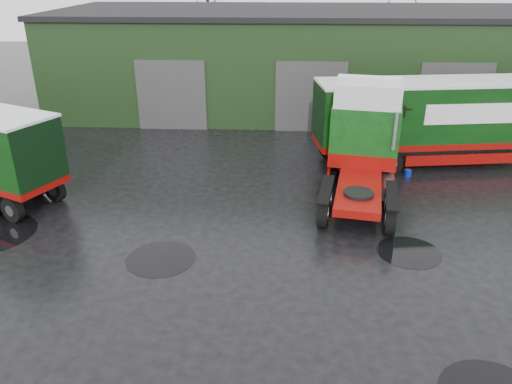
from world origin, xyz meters
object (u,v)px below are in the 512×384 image
warehouse (307,58)px  hero_tractor (363,148)px  wash_bucket (408,173)px  lorry_right (443,123)px  tree_back_a (208,18)px  tree_back_b (398,32)px

warehouse → hero_tractor: (1.60, -15.50, -0.87)m
warehouse → wash_bucket: warehouse is taller
lorry_right → tree_back_a: 25.38m
lorry_right → tree_back_a: tree_back_a is taller
hero_tractor → wash_bucket: bearing=56.7°
lorry_right → wash_bucket: lorry_right is taller
tree_back_a → warehouse: bearing=-51.3°
warehouse → wash_bucket: size_ratio=99.81×
tree_back_a → lorry_right: bearing=-56.3°
wash_bucket → tree_back_a: 26.20m
warehouse → lorry_right: 12.58m
tree_back_a → tree_back_b: bearing=0.0°
hero_tractor → tree_back_b: size_ratio=0.98×
tree_back_a → tree_back_b: 16.03m
hero_tractor → tree_back_b: 26.33m
wash_bucket → hero_tractor: bearing=-133.2°
hero_tractor → tree_back_b: tree_back_b is taller
hero_tractor → lorry_right: 6.30m
warehouse → hero_tractor: 15.61m
wash_bucket → tree_back_a: size_ratio=0.03×
hero_tractor → wash_bucket: 4.38m
lorry_right → wash_bucket: (-1.78, -1.71, -1.90)m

